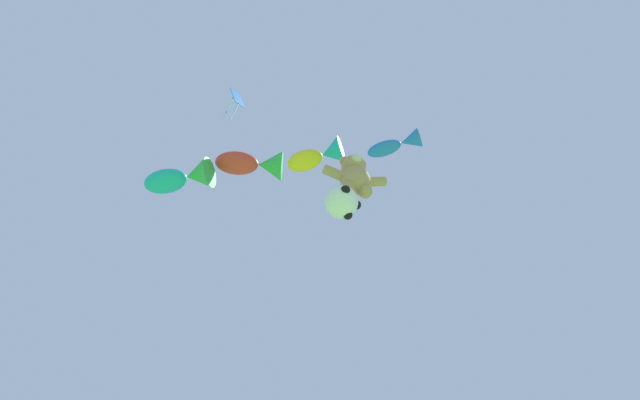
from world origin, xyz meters
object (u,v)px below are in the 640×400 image
object	(u,v)px
fish_kite_cobalt	(397,144)
fish_kite_teal	(182,178)
teddy_bear_kite	(355,176)
fish_kite_crimson	(254,164)
soccer_ball_kite	(342,202)
diamond_kite	(236,101)
fish_kite_goldfin	(318,156)

from	to	relation	value
fish_kite_cobalt	fish_kite_teal	size ratio (longest dim) A/B	0.74
teddy_bear_kite	fish_kite_crimson	world-z (taller)	fish_kite_crimson
soccer_ball_kite	diamond_kite	distance (m)	6.82
teddy_bear_kite	fish_kite_goldfin	xyz separation A→B (m)	(-1.04, 0.48, 1.81)
soccer_ball_kite	fish_kite_goldfin	distance (m)	3.23
soccer_ball_kite	fish_kite_teal	world-z (taller)	fish_kite_teal
teddy_bear_kite	diamond_kite	world-z (taller)	diamond_kite
fish_kite_teal	diamond_kite	world-z (taller)	diamond_kite
fish_kite_cobalt	diamond_kite	xyz separation A→B (m)	(-6.01, 0.38, 1.78)
teddy_bear_kite	fish_kite_cobalt	xyz separation A→B (m)	(1.66, -0.31, 2.45)
fish_kite_crimson	fish_kite_teal	size ratio (longest dim) A/B	0.97
soccer_ball_kite	fish_kite_crimson	distance (m)	4.92
diamond_kite	teddy_bear_kite	bearing A→B (deg)	-0.88
fish_kite_goldfin	teddy_bear_kite	bearing A→B (deg)	-24.56
teddy_bear_kite	fish_kite_goldfin	distance (m)	2.14
teddy_bear_kite	fish_kite_teal	xyz separation A→B (m)	(-5.56, 2.33, 1.66)
soccer_ball_kite	fish_kite_cobalt	world-z (taller)	fish_kite_cobalt
soccer_ball_kite	diamond_kite	world-z (taller)	diamond_kite
diamond_kite	fish_kite_cobalt	bearing A→B (deg)	-3.64
fish_kite_teal	fish_kite_cobalt	bearing A→B (deg)	-20.10
fish_kite_goldfin	soccer_ball_kite	bearing A→B (deg)	-24.75
fish_kite_crimson	soccer_ball_kite	bearing A→B (deg)	-27.27
teddy_bear_kite	fish_kite_goldfin	size ratio (longest dim) A/B	0.98
soccer_ball_kite	fish_kite_teal	xyz separation A→B (m)	(-5.13, 2.13, 3.01)
soccer_ball_kite	fish_kite_crimson	bearing A→B (deg)	152.73
fish_kite_crimson	diamond_kite	bearing A→B (deg)	-126.02
fish_kite_goldfin	fish_kite_crimson	distance (m)	2.54
teddy_bear_kite	fish_kite_teal	bearing A→B (deg)	157.29
fish_kite_cobalt	fish_kite_goldfin	world-z (taller)	fish_kite_cobalt
teddy_bear_kite	soccer_ball_kite	bearing A→B (deg)	155.70
soccer_ball_kite	diamond_kite	bearing A→B (deg)	-178.17
teddy_bear_kite	fish_kite_goldfin	world-z (taller)	fish_kite_goldfin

